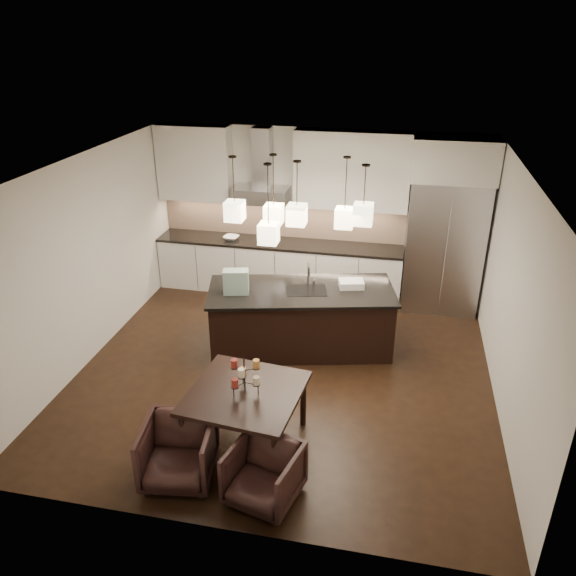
% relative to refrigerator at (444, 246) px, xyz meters
% --- Properties ---
extents(floor, '(5.50, 5.50, 0.02)m').
position_rel_refrigerator_xyz_m(floor, '(-2.10, -2.38, -1.08)').
color(floor, black).
rests_on(floor, ground).
extents(ceiling, '(5.50, 5.50, 0.02)m').
position_rel_refrigerator_xyz_m(ceiling, '(-2.10, -2.38, 1.73)').
color(ceiling, white).
rests_on(ceiling, wall_back).
extents(wall_back, '(5.50, 0.02, 2.80)m').
position_rel_refrigerator_xyz_m(wall_back, '(-2.10, 0.38, 0.32)').
color(wall_back, silver).
rests_on(wall_back, ground).
extents(wall_front, '(5.50, 0.02, 2.80)m').
position_rel_refrigerator_xyz_m(wall_front, '(-2.10, -5.14, 0.32)').
color(wall_front, silver).
rests_on(wall_front, ground).
extents(wall_left, '(0.02, 5.50, 2.80)m').
position_rel_refrigerator_xyz_m(wall_left, '(-4.86, -2.38, 0.32)').
color(wall_left, silver).
rests_on(wall_left, ground).
extents(wall_right, '(0.02, 5.50, 2.80)m').
position_rel_refrigerator_xyz_m(wall_right, '(0.66, -2.38, 0.32)').
color(wall_right, silver).
rests_on(wall_right, ground).
extents(refrigerator, '(1.20, 0.72, 2.15)m').
position_rel_refrigerator_xyz_m(refrigerator, '(0.00, 0.00, 0.00)').
color(refrigerator, '#B7B7BA').
rests_on(refrigerator, floor).
extents(fridge_panel, '(1.26, 0.72, 0.65)m').
position_rel_refrigerator_xyz_m(fridge_panel, '(0.00, 0.00, 1.40)').
color(fridge_panel, silver).
rests_on(fridge_panel, refrigerator).
extents(lower_cabinets, '(4.21, 0.62, 0.88)m').
position_rel_refrigerator_xyz_m(lower_cabinets, '(-2.73, 0.05, -0.64)').
color(lower_cabinets, silver).
rests_on(lower_cabinets, floor).
extents(countertop, '(4.21, 0.66, 0.04)m').
position_rel_refrigerator_xyz_m(countertop, '(-2.73, 0.05, -0.17)').
color(countertop, black).
rests_on(countertop, lower_cabinets).
extents(backsplash, '(4.21, 0.02, 0.63)m').
position_rel_refrigerator_xyz_m(backsplash, '(-2.73, 0.35, 0.16)').
color(backsplash, '#CBA68A').
rests_on(backsplash, countertop).
extents(upper_cab_left, '(1.25, 0.35, 1.25)m').
position_rel_refrigerator_xyz_m(upper_cab_left, '(-4.20, 0.19, 1.10)').
color(upper_cab_left, silver).
rests_on(upper_cab_left, wall_back).
extents(upper_cab_right, '(1.85, 0.35, 1.25)m').
position_rel_refrigerator_xyz_m(upper_cab_right, '(-1.55, 0.19, 1.10)').
color(upper_cab_right, silver).
rests_on(upper_cab_right, wall_back).
extents(hood_canopy, '(0.90, 0.52, 0.24)m').
position_rel_refrigerator_xyz_m(hood_canopy, '(-3.03, 0.10, 0.65)').
color(hood_canopy, '#B7B7BA').
rests_on(hood_canopy, wall_back).
extents(hood_chimney, '(0.30, 0.28, 0.96)m').
position_rel_refrigerator_xyz_m(hood_chimney, '(-3.03, 0.21, 1.24)').
color(hood_chimney, '#B7B7BA').
rests_on(hood_chimney, hood_canopy).
extents(fruit_bowl, '(0.29, 0.29, 0.06)m').
position_rel_refrigerator_xyz_m(fruit_bowl, '(-3.56, 0.00, -0.12)').
color(fruit_bowl, silver).
rests_on(fruit_bowl, countertop).
extents(island_body, '(2.69, 1.56, 0.89)m').
position_rel_refrigerator_xyz_m(island_body, '(-2.00, -1.75, -0.63)').
color(island_body, black).
rests_on(island_body, floor).
extents(island_top, '(2.79, 1.66, 0.04)m').
position_rel_refrigerator_xyz_m(island_top, '(-2.00, -1.75, -0.17)').
color(island_top, black).
rests_on(island_top, island_body).
extents(faucet, '(0.15, 0.26, 0.38)m').
position_rel_refrigerator_xyz_m(faucet, '(-1.92, -1.62, 0.05)').
color(faucet, silver).
rests_on(faucet, island_top).
extents(tote_bag, '(0.38, 0.26, 0.34)m').
position_rel_refrigerator_xyz_m(tote_bag, '(-2.86, -2.03, 0.03)').
color(tote_bag, '#215339').
rests_on(tote_bag, island_top).
extents(food_container, '(0.39, 0.31, 0.10)m').
position_rel_refrigerator_xyz_m(food_container, '(-1.32, -1.52, -0.09)').
color(food_container, silver).
rests_on(food_container, island_top).
extents(dining_table, '(1.30, 1.30, 0.71)m').
position_rel_refrigerator_xyz_m(dining_table, '(-2.22, -3.92, -0.72)').
color(dining_table, black).
rests_on(dining_table, floor).
extents(candelabra, '(0.38, 0.38, 0.42)m').
position_rel_refrigerator_xyz_m(candelabra, '(-2.22, -3.92, -0.16)').
color(candelabra, black).
rests_on(candelabra, dining_table).
extents(candle_a, '(0.08, 0.08, 0.09)m').
position_rel_refrigerator_xyz_m(candle_a, '(-2.08, -3.93, -0.20)').
color(candle_a, beige).
rests_on(candle_a, candelabra).
extents(candle_b, '(0.08, 0.08, 0.09)m').
position_rel_refrigerator_xyz_m(candle_b, '(-2.27, -3.80, -0.20)').
color(candle_b, '#C27F36').
rests_on(candle_b, candelabra).
extents(candle_c, '(0.08, 0.08, 0.09)m').
position_rel_refrigerator_xyz_m(candle_c, '(-2.29, -4.02, -0.20)').
color(candle_c, maroon).
rests_on(candle_c, candelabra).
extents(candle_d, '(0.08, 0.08, 0.09)m').
position_rel_refrigerator_xyz_m(candle_d, '(-2.10, -3.84, -0.05)').
color(candle_d, '#C27F36').
rests_on(candle_d, candelabra).
extents(candle_e, '(0.08, 0.08, 0.09)m').
position_rel_refrigerator_xyz_m(candle_e, '(-2.34, -3.89, -0.05)').
color(candle_e, maroon).
rests_on(candle_e, candelabra).
extents(candle_f, '(0.08, 0.08, 0.09)m').
position_rel_refrigerator_xyz_m(candle_f, '(-2.21, -4.04, -0.05)').
color(candle_f, beige).
rests_on(candle_f, candelabra).
extents(armchair_left, '(0.81, 0.83, 0.67)m').
position_rel_refrigerator_xyz_m(armchair_left, '(-2.76, -4.57, -0.74)').
color(armchair_left, black).
rests_on(armchair_left, floor).
extents(armchair_right, '(0.80, 0.82, 0.61)m').
position_rel_refrigerator_xyz_m(armchair_right, '(-1.83, -4.67, -0.77)').
color(armchair_right, black).
rests_on(armchair_right, floor).
extents(pendant_a, '(0.24, 0.24, 0.26)m').
position_rel_refrigerator_xyz_m(pendant_a, '(-2.87, -1.91, 1.00)').
color(pendant_a, '#FFEDBA').
rests_on(pendant_a, ceiling).
extents(pendant_b, '(0.24, 0.24, 0.26)m').
position_rel_refrigerator_xyz_m(pendant_b, '(-2.40, -1.70, 0.92)').
color(pendant_b, '#FFEDBA').
rests_on(pendant_b, ceiling).
extents(pendant_c, '(0.24, 0.24, 0.26)m').
position_rel_refrigerator_xyz_m(pendant_c, '(-2.02, -2.00, 1.03)').
color(pendant_c, '#FFEDBA').
rests_on(pendant_c, ceiling).
extents(pendant_d, '(0.24, 0.24, 0.26)m').
position_rel_refrigerator_xyz_m(pendant_d, '(-1.45, -1.65, 0.92)').
color(pendant_d, '#FFEDBA').
rests_on(pendant_d, ceiling).
extents(pendant_e, '(0.24, 0.24, 0.26)m').
position_rel_refrigerator_xyz_m(pendant_e, '(-1.18, -2.03, 1.11)').
color(pendant_e, '#FFEDBA').
rests_on(pendant_e, ceiling).
extents(pendant_f, '(0.24, 0.24, 0.26)m').
position_rel_refrigerator_xyz_m(pendant_f, '(-2.34, -2.21, 0.84)').
color(pendant_f, '#FFEDBA').
rests_on(pendant_f, ceiling).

